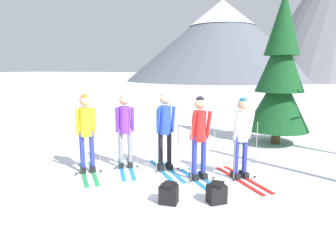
{
  "coord_description": "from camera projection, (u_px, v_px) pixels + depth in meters",
  "views": [
    {
      "loc": [
        2.79,
        -6.16,
        2.39
      ],
      "look_at": [
        0.21,
        0.43,
        1.05
      ],
      "focal_mm": 32.23,
      "sensor_mm": 36.0,
      "label": 1
    }
  ],
  "objects": [
    {
      "name": "mountain_ridge_distant",
      "position": [
        294.0,
        18.0,
        60.41
      ],
      "size": [
        59.94,
        44.49,
        29.96
      ],
      "color": "slate",
      "rests_on": "ground"
    },
    {
      "name": "ground_plane",
      "position": [
        153.0,
        172.0,
        7.08
      ],
      "size": [
        400.0,
        400.0,
        0.0
      ],
      "primitive_type": "plane",
      "color": "white"
    },
    {
      "name": "skier_in_red",
      "position": [
        200.0,
        134.0,
        6.44
      ],
      "size": [
        1.34,
        1.45,
        1.83
      ],
      "color": "#1E84D1",
      "rests_on": "ground"
    },
    {
      "name": "skier_in_yellow",
      "position": [
        86.0,
        128.0,
        6.91
      ],
      "size": [
        1.39,
        1.52,
        1.84
      ],
      "color": "green",
      "rests_on": "ground"
    },
    {
      "name": "pine_tree_near",
      "position": [
        280.0,
        76.0,
        9.44
      ],
      "size": [
        1.96,
        1.96,
        4.74
      ],
      "color": "#51381E",
      "rests_on": "ground"
    },
    {
      "name": "backpack_on_snow_beside",
      "position": [
        169.0,
        194.0,
        5.41
      ],
      "size": [
        0.34,
        0.28,
        0.38
      ],
      "color": "black",
      "rests_on": "ground"
    },
    {
      "name": "skier_in_blue",
      "position": [
        165.0,
        126.0,
        7.08
      ],
      "size": [
        1.4,
        1.54,
        1.87
      ],
      "color": "#1E84D1",
      "rests_on": "ground"
    },
    {
      "name": "backpack_on_snow_front",
      "position": [
        217.0,
        193.0,
        5.44
      ],
      "size": [
        0.4,
        0.39,
        0.38
      ],
      "color": "black",
      "rests_on": "ground"
    },
    {
      "name": "skier_in_white",
      "position": [
        242.0,
        135.0,
        6.51
      ],
      "size": [
        1.43,
        1.54,
        1.8
      ],
      "color": "red",
      "rests_on": "ground"
    },
    {
      "name": "skier_in_purple",
      "position": [
        125.0,
        127.0,
        7.24
      ],
      "size": [
        1.21,
        1.61,
        1.82
      ],
      "color": "#1E84D1",
      "rests_on": "ground"
    }
  ]
}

